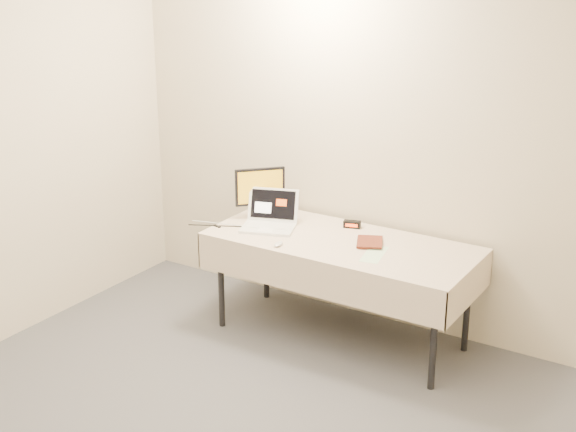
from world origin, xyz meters
The scene contains 9 objects.
back_wall centered at (0.00, 2.50, 1.35)m, with size 4.00×0.10×2.70m, color beige.
table centered at (0.00, 2.05, 0.68)m, with size 1.86×0.81×0.74m.
laptop centered at (-0.58, 2.03, 0.80)m, with size 0.46×0.44×0.25m.
monitor centered at (-0.74, 2.15, 0.96)m, with size 0.27×0.29×0.38m.
book centered at (0.11, 2.06, 0.85)m, with size 0.17×0.02×0.23m, color maroon.
alarm_clock centered at (-0.06, 2.32, 0.76)m, with size 0.13×0.08×0.05m.
clicker centered at (-0.32, 1.74, 0.75)m, with size 0.05×0.10×0.02m, color silver.
paper_form centered at (0.30, 1.94, 0.74)m, with size 0.12×0.31×0.00m, color #C2EABA.
usb_dongle centered at (-0.89, 1.82, 0.74)m, with size 0.06×0.02×0.01m, color black.
Camera 1 is at (2.42, -2.49, 2.69)m, focal length 50.00 mm.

